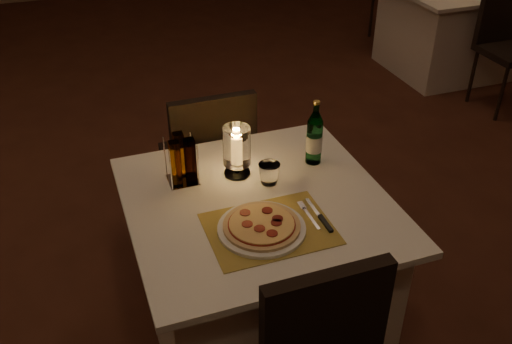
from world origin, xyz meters
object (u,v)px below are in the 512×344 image
object	(u,v)px
tumbler	(269,174)
water_bottle	(314,138)
chair_far	(210,153)
hurricane_candle	(237,148)
neighbor_table_right	(446,29)
pizza	(262,225)
main_table	(258,270)
plate	(262,228)

from	to	relation	value
tumbler	water_bottle	xyz separation A→B (m)	(0.23, 0.09, 0.07)
tumbler	chair_far	bearing A→B (deg)	97.93
chair_far	hurricane_candle	distance (m)	0.60
chair_far	neighbor_table_right	distance (m)	3.02
pizza	tumbler	distance (m)	0.31
tumbler	neighbor_table_right	xyz separation A→B (m)	(2.48, 2.19, -0.41)
tumbler	hurricane_candle	distance (m)	0.17
main_table	hurricane_candle	distance (m)	0.53
main_table	hurricane_candle	size ratio (longest dim) A/B	4.59
chair_far	water_bottle	bearing A→B (deg)	-58.67
chair_far	tumbler	size ratio (longest dim) A/B	10.26
water_bottle	neighbor_table_right	size ratio (longest dim) A/B	0.29
pizza	tumbler	bearing A→B (deg)	64.29
plate	hurricane_candle	world-z (taller)	hurricane_candle
hurricane_candle	plate	bearing A→B (deg)	-94.91
water_bottle	chair_far	bearing A→B (deg)	121.33
hurricane_candle	tumbler	bearing A→B (deg)	-45.37
pizza	hurricane_candle	bearing A→B (deg)	85.12
pizza	hurricane_candle	xyz separation A→B (m)	(0.03, 0.38, 0.10)
plate	hurricane_candle	size ratio (longest dim) A/B	1.47
main_table	plate	world-z (taller)	plate
main_table	chair_far	size ratio (longest dim) A/B	1.11
plate	pizza	distance (m)	0.02
tumbler	water_bottle	distance (m)	0.26
main_table	plate	size ratio (longest dim) A/B	3.12
water_bottle	pizza	bearing A→B (deg)	-135.17
plate	water_bottle	xyz separation A→B (m)	(0.37, 0.37, 0.10)
plate	tumbler	world-z (taller)	tumbler
plate	tumbler	xyz separation A→B (m)	(0.14, 0.28, 0.03)
plate	main_table	bearing A→B (deg)	74.48
main_table	tumbler	bearing A→B (deg)	49.73
pizza	tumbler	size ratio (longest dim) A/B	3.19
pizza	water_bottle	xyz separation A→B (m)	(0.37, 0.37, 0.09)
main_table	hurricane_candle	world-z (taller)	hurricane_candle
tumbler	hurricane_candle	world-z (taller)	hurricane_candle
main_table	chair_far	bearing A→B (deg)	90.00
pizza	neighbor_table_right	bearing A→B (deg)	43.37
chair_far	tumbler	world-z (taller)	chair_far
main_table	chair_far	world-z (taller)	chair_far
main_table	hurricane_candle	bearing A→B (deg)	94.73
tumbler	water_bottle	bearing A→B (deg)	20.36
plate	tumbler	distance (m)	0.31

